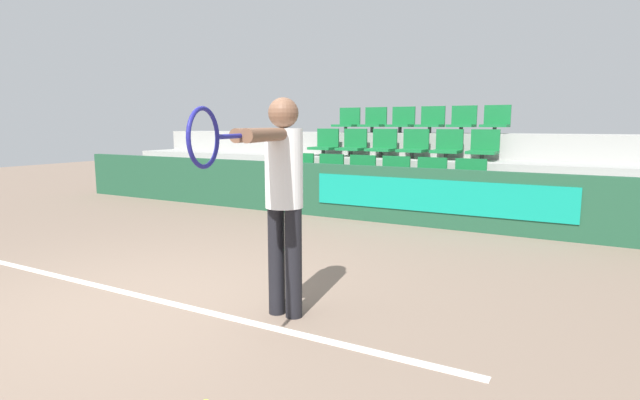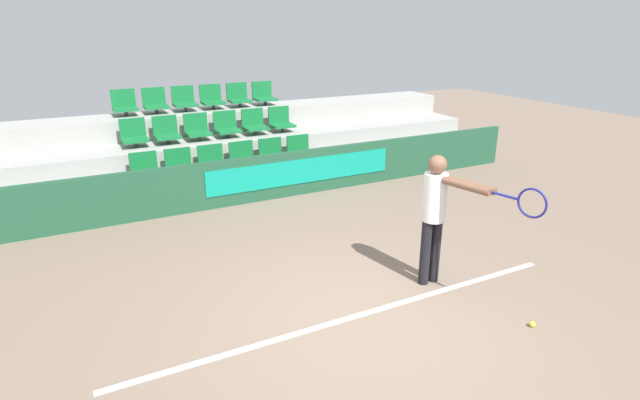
{
  "view_description": "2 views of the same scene",
  "coord_description": "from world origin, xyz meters",
  "px_view_note": "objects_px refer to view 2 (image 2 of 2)",
  "views": [
    {
      "loc": [
        3.27,
        -2.7,
        1.48
      ],
      "look_at": [
        0.65,
        1.94,
        0.67
      ],
      "focal_mm": 28.0,
      "sensor_mm": 36.0,
      "label": 1
    },
    {
      "loc": [
        -2.63,
        -4.01,
        3.18
      ],
      "look_at": [
        0.39,
        1.9,
        0.78
      ],
      "focal_mm": 28.0,
      "sensor_mm": 36.0,
      "label": 2
    }
  ],
  "objects_px": {
    "stadium_chair_4": "(273,154)",
    "stadium_chair_14": "(184,101)",
    "tennis_player": "(439,209)",
    "stadium_chair_0": "(145,170)",
    "stadium_chair_5": "(300,151)",
    "stadium_chair_11": "(281,121)",
    "stadium_chair_15": "(212,99)",
    "stadium_chair_8": "(197,129)",
    "stadium_chair_10": "(254,124)",
    "stadium_chair_16": "(239,97)",
    "stadium_chair_17": "(264,95)",
    "tennis_ball": "(532,324)",
    "stadium_chair_13": "(155,103)",
    "stadium_chair_2": "(212,162)",
    "stadium_chair_6": "(134,135)",
    "stadium_chair_9": "(227,127)",
    "stadium_chair_7": "(167,132)",
    "stadium_chair_3": "(243,158)",
    "stadium_chair_1": "(180,166)"
  },
  "relations": [
    {
      "from": "stadium_chair_14",
      "to": "stadium_chair_17",
      "type": "distance_m",
      "value": 1.83
    },
    {
      "from": "stadium_chair_5",
      "to": "stadium_chair_9",
      "type": "distance_m",
      "value": 1.63
    },
    {
      "from": "stadium_chair_11",
      "to": "stadium_chair_17",
      "type": "xyz_separation_m",
      "value": [
        0.0,
        0.99,
        0.44
      ]
    },
    {
      "from": "stadium_chair_0",
      "to": "stadium_chair_5",
      "type": "distance_m",
      "value": 3.05
    },
    {
      "from": "stadium_chair_8",
      "to": "stadium_chair_10",
      "type": "bearing_deg",
      "value": 0.0
    },
    {
      "from": "stadium_chair_3",
      "to": "stadium_chair_4",
      "type": "bearing_deg",
      "value": 0.0
    },
    {
      "from": "stadium_chair_5",
      "to": "stadium_chair_15",
      "type": "distance_m",
      "value": 2.48
    },
    {
      "from": "stadium_chair_9",
      "to": "stadium_chair_11",
      "type": "bearing_deg",
      "value": 0.0
    },
    {
      "from": "tennis_ball",
      "to": "stadium_chair_16",
      "type": "bearing_deg",
      "value": 94.78
    },
    {
      "from": "stadium_chair_5",
      "to": "stadium_chair_17",
      "type": "distance_m",
      "value": 2.16
    },
    {
      "from": "stadium_chair_0",
      "to": "stadium_chair_4",
      "type": "bearing_deg",
      "value": 0.0
    },
    {
      "from": "stadium_chair_2",
      "to": "stadium_chair_8",
      "type": "bearing_deg",
      "value": 90.0
    },
    {
      "from": "stadium_chair_3",
      "to": "stadium_chair_6",
      "type": "distance_m",
      "value": 2.12
    },
    {
      "from": "stadium_chair_15",
      "to": "stadium_chair_16",
      "type": "distance_m",
      "value": 0.61
    },
    {
      "from": "stadium_chair_1",
      "to": "stadium_chair_15",
      "type": "relative_size",
      "value": 1.0
    },
    {
      "from": "tennis_player",
      "to": "stadium_chair_0",
      "type": "bearing_deg",
      "value": 106.98
    },
    {
      "from": "stadium_chair_14",
      "to": "tennis_ball",
      "type": "height_order",
      "value": "stadium_chair_14"
    },
    {
      "from": "stadium_chair_10",
      "to": "stadium_chair_17",
      "type": "distance_m",
      "value": 1.24
    },
    {
      "from": "stadium_chair_6",
      "to": "stadium_chair_4",
      "type": "bearing_deg",
      "value": -22.02
    },
    {
      "from": "stadium_chair_8",
      "to": "stadium_chair_14",
      "type": "relative_size",
      "value": 1.0
    },
    {
      "from": "stadium_chair_2",
      "to": "stadium_chair_15",
      "type": "xyz_separation_m",
      "value": [
        0.61,
        1.97,
        0.88
      ]
    },
    {
      "from": "stadium_chair_2",
      "to": "stadium_chair_0",
      "type": "bearing_deg",
      "value": 180.0
    },
    {
      "from": "stadium_chair_7",
      "to": "stadium_chair_5",
      "type": "bearing_deg",
      "value": -22.02
    },
    {
      "from": "stadium_chair_0",
      "to": "stadium_chair_9",
      "type": "height_order",
      "value": "stadium_chair_9"
    },
    {
      "from": "stadium_chair_8",
      "to": "stadium_chair_6",
      "type": "bearing_deg",
      "value": 180.0
    },
    {
      "from": "stadium_chair_1",
      "to": "stadium_chair_17",
      "type": "xyz_separation_m",
      "value": [
        2.44,
        1.97,
        0.88
      ]
    },
    {
      "from": "stadium_chair_5",
      "to": "tennis_ball",
      "type": "bearing_deg",
      "value": -89.52
    },
    {
      "from": "stadium_chair_4",
      "to": "stadium_chair_8",
      "type": "bearing_deg",
      "value": 141.04
    },
    {
      "from": "stadium_chair_4",
      "to": "stadium_chair_2",
      "type": "bearing_deg",
      "value": 180.0
    },
    {
      "from": "stadium_chair_1",
      "to": "stadium_chair_11",
      "type": "height_order",
      "value": "stadium_chair_11"
    },
    {
      "from": "tennis_ball",
      "to": "stadium_chair_13",
      "type": "bearing_deg",
      "value": 107.52
    },
    {
      "from": "stadium_chair_5",
      "to": "stadium_chair_6",
      "type": "relative_size",
      "value": 1.0
    },
    {
      "from": "stadium_chair_4",
      "to": "stadium_chair_15",
      "type": "height_order",
      "value": "stadium_chair_15"
    },
    {
      "from": "stadium_chair_0",
      "to": "stadium_chair_6",
      "type": "xyz_separation_m",
      "value": [
        0.0,
        0.99,
        0.44
      ]
    },
    {
      "from": "stadium_chair_4",
      "to": "tennis_player",
      "type": "height_order",
      "value": "tennis_player"
    },
    {
      "from": "stadium_chair_6",
      "to": "stadium_chair_0",
      "type": "bearing_deg",
      "value": -90.0
    },
    {
      "from": "stadium_chair_8",
      "to": "tennis_player",
      "type": "bearing_deg",
      "value": -74.94
    },
    {
      "from": "stadium_chair_13",
      "to": "stadium_chair_17",
      "type": "bearing_deg",
      "value": 0.0
    },
    {
      "from": "stadium_chair_7",
      "to": "stadium_chair_13",
      "type": "relative_size",
      "value": 1.0
    },
    {
      "from": "stadium_chair_14",
      "to": "tennis_player",
      "type": "relative_size",
      "value": 0.31
    },
    {
      "from": "tennis_ball",
      "to": "stadium_chair_7",
      "type": "bearing_deg",
      "value": 109.84
    },
    {
      "from": "stadium_chair_15",
      "to": "stadium_chair_5",
      "type": "bearing_deg",
      "value": -58.27
    },
    {
      "from": "stadium_chair_4",
      "to": "stadium_chair_16",
      "type": "xyz_separation_m",
      "value": [
        0.0,
        1.97,
        0.88
      ]
    },
    {
      "from": "stadium_chair_9",
      "to": "tennis_ball",
      "type": "relative_size",
      "value": 7.94
    },
    {
      "from": "stadium_chair_8",
      "to": "stadium_chair_17",
      "type": "xyz_separation_m",
      "value": [
        1.83,
        0.99,
        0.44
      ]
    },
    {
      "from": "stadium_chair_2",
      "to": "stadium_chair_4",
      "type": "xyz_separation_m",
      "value": [
        1.22,
        0.0,
        0.0
      ]
    },
    {
      "from": "stadium_chair_9",
      "to": "stadium_chair_10",
      "type": "bearing_deg",
      "value": 0.0
    },
    {
      "from": "stadium_chair_0",
      "to": "tennis_player",
      "type": "bearing_deg",
      "value": -59.54
    },
    {
      "from": "stadium_chair_5",
      "to": "stadium_chair_11",
      "type": "bearing_deg",
      "value": 90.0
    },
    {
      "from": "stadium_chair_4",
      "to": "stadium_chair_14",
      "type": "height_order",
      "value": "stadium_chair_14"
    }
  ]
}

